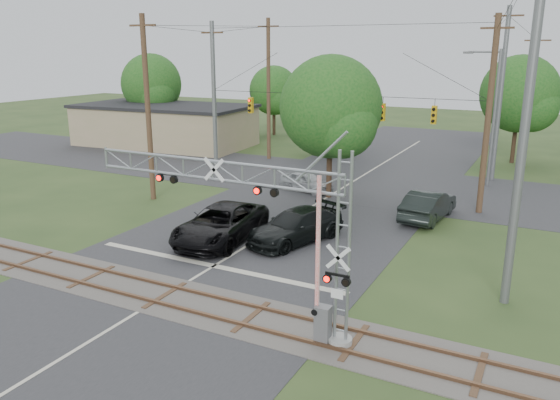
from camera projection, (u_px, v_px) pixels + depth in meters
The scene contains 14 objects.
ground at pixel (131, 317), 20.14m from camera, with size 160.00×160.00×0.00m, color #2C421E.
road_main at pixel (262, 237), 28.71m from camera, with size 14.00×90.00×0.02m, color #2D2D2F.
road_cross at pixel (353, 182), 40.71m from camera, with size 90.00×12.00×0.02m, color #2D2D2F.
railroad_track at pixel (165, 295), 21.85m from camera, with size 90.00×3.20×0.17m.
crossing_gantry at pixel (259, 216), 18.43m from camera, with size 10.31×0.84×6.60m.
traffic_signal_span at pixel (349, 110), 35.34m from camera, with size 19.34×0.36×11.50m.
pickup_black at pixel (221, 224), 27.97m from camera, with size 3.01×6.53×1.81m, color black.
car_dark at pixel (296, 226), 27.88m from camera, with size 2.32×5.69×1.65m, color black.
sedan_silver at pixel (306, 182), 37.92m from camera, with size 1.60×3.97×1.35m, color #989C9F.
suv_dark at pixel (428, 205), 31.57m from camera, with size 1.83×5.24×1.73m, color black.
commercial_building at pixel (165, 125), 56.00m from camera, with size 18.33×10.28×4.14m.
streetlight at pixel (492, 111), 38.25m from camera, with size 2.56×0.27×9.60m.
utility_poles at pixel (387, 100), 36.75m from camera, with size 24.25×29.31×13.77m.
treeline at pixel (380, 97), 47.48m from camera, with size 56.11×29.00×9.30m.
Camera 1 is at (13.27, -13.70, 9.55)m, focal length 35.00 mm.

